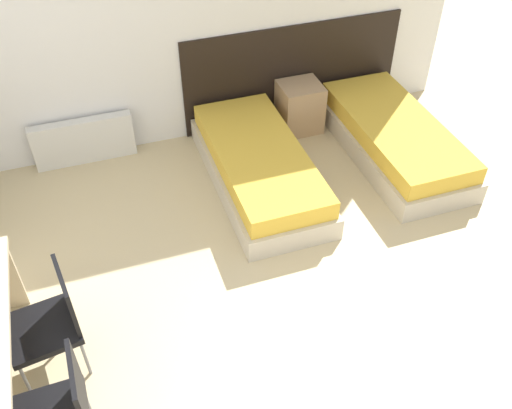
{
  "coord_description": "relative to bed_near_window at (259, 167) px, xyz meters",
  "views": [
    {
      "loc": [
        -1.15,
        -0.97,
        3.71
      ],
      "look_at": [
        0.0,
        2.38,
        0.55
      ],
      "focal_mm": 40.0,
      "sensor_mm": 36.0,
      "label": 1
    }
  ],
  "objects": [
    {
      "name": "radiator",
      "position": [
        -1.61,
        0.96,
        0.04
      ],
      "size": [
        1.04,
        0.12,
        0.49
      ],
      "color": "silver",
      "rests_on": "ground_plane"
    },
    {
      "name": "wall_back",
      "position": [
        -0.34,
        1.08,
        1.15
      ],
      "size": [
        5.84,
        0.05,
        2.7
      ],
      "color": "white",
      "rests_on": "ground_plane"
    },
    {
      "name": "chair_near_laptop",
      "position": [
        -2.06,
        -1.49,
        0.27
      ],
      "size": [
        0.53,
        0.53,
        0.87
      ],
      "rotation": [
        0.0,
        0.0,
        0.14
      ],
      "color": "black",
      "rests_on": "ground_plane"
    },
    {
      "name": "nightstand",
      "position": [
        0.76,
        0.8,
        0.07
      ],
      "size": [
        0.46,
        0.42,
        0.55
      ],
      "color": "tan",
      "rests_on": "ground_plane"
    },
    {
      "name": "bed_near_window",
      "position": [
        0.0,
        0.0,
        0.0
      ],
      "size": [
        0.9,
        2.03,
        0.42
      ],
      "color": "beige",
      "rests_on": "ground_plane"
    },
    {
      "name": "headboard_panel",
      "position": [
        0.76,
        1.05,
        0.36
      ],
      "size": [
        2.52,
        0.03,
        1.13
      ],
      "color": "black",
      "rests_on": "ground_plane"
    },
    {
      "name": "bed_near_door",
      "position": [
        1.52,
        0.0,
        0.0
      ],
      "size": [
        0.9,
        2.03,
        0.42
      ],
      "color": "beige",
      "rests_on": "ground_plane"
    }
  ]
}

